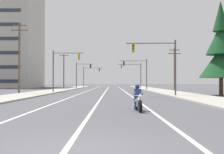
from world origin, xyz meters
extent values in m
plane|color=#47474C|center=(0.00, 0.00, 0.00)|extent=(400.00, 400.00, 0.00)
cube|color=beige|center=(-0.24, 45.00, 0.00)|extent=(0.16, 100.00, 0.01)
cube|color=beige|center=(-3.44, 45.00, 0.00)|extent=(0.16, 100.00, 0.01)
cube|color=beige|center=(2.99, 45.00, 0.00)|extent=(0.16, 100.00, 0.01)
cube|color=#9E998E|center=(9.23, 40.00, 0.07)|extent=(4.40, 110.00, 0.14)
cube|color=#9E998E|center=(-9.23, 40.00, 0.07)|extent=(4.40, 110.00, 0.14)
cylinder|color=black|center=(2.31, 7.96, 0.32)|extent=(0.15, 0.65, 0.64)
cylinder|color=black|center=(2.23, 9.51, 0.32)|extent=(0.15, 0.65, 0.64)
cylinder|color=silver|center=(2.30, 8.06, 0.64)|extent=(0.09, 0.33, 0.68)
sphere|color=white|center=(2.31, 7.91, 0.82)|extent=(0.20, 0.20, 0.20)
cylinder|color=silver|center=(2.30, 8.11, 0.87)|extent=(0.70, 0.08, 0.04)
ellipsoid|color=#B7BABF|center=(2.27, 8.61, 0.60)|extent=(0.35, 0.58, 0.28)
cube|color=silver|center=(2.27, 8.73, 0.37)|extent=(0.26, 0.45, 0.24)
cube|color=black|center=(2.25, 9.05, 0.54)|extent=(0.31, 0.53, 0.12)
cube|color=#B7BABF|center=(2.23, 9.46, 0.62)|extent=(0.22, 0.37, 0.08)
cylinder|color=silver|center=(2.11, 9.12, 0.30)|extent=(0.11, 0.55, 0.08)
cube|color=navy|center=(2.25, 9.01, 0.92)|extent=(0.37, 0.26, 0.56)
sphere|color=navy|center=(2.25, 8.99, 1.33)|extent=(0.26, 0.26, 0.26)
cylinder|color=navy|center=(2.40, 8.88, 0.54)|extent=(0.16, 0.45, 0.30)
cylinder|color=navy|center=(2.43, 8.70, 0.24)|extent=(0.12, 0.16, 0.35)
cylinder|color=navy|center=(2.47, 8.76, 1.02)|extent=(0.13, 0.53, 0.27)
cylinder|color=navy|center=(2.12, 8.86, 0.54)|extent=(0.16, 0.45, 0.30)
cylinder|color=navy|center=(2.11, 8.68, 0.24)|extent=(0.12, 0.16, 0.35)
cylinder|color=navy|center=(2.07, 8.74, 1.02)|extent=(0.13, 0.53, 0.27)
cylinder|color=#47474C|center=(7.78, 23.91, 3.10)|extent=(0.18, 0.18, 6.20)
cylinder|color=#47474C|center=(5.07, 24.02, 5.85)|extent=(5.41, 0.32, 0.11)
cube|color=#B79319|center=(3.18, 24.09, 5.30)|extent=(0.31, 0.25, 0.90)
sphere|color=black|center=(3.18, 23.94, 5.60)|extent=(0.18, 0.18, 0.18)
sphere|color=black|center=(3.18, 23.94, 5.30)|extent=(0.18, 0.18, 0.18)
sphere|color=green|center=(3.18, 23.94, 5.00)|extent=(0.18, 0.18, 0.18)
cylinder|color=#47474C|center=(-7.81, 34.39, 3.10)|extent=(0.18, 0.18, 6.20)
cylinder|color=#47474C|center=(-5.58, 34.40, 5.85)|extent=(4.47, 0.12, 0.11)
cube|color=#B79319|center=(-4.01, 34.40, 5.30)|extent=(0.30, 0.24, 0.90)
sphere|color=black|center=(-4.01, 34.56, 5.60)|extent=(0.18, 0.18, 0.18)
sphere|color=black|center=(-4.01, 34.56, 5.30)|extent=(0.18, 0.18, 0.18)
sphere|color=green|center=(-4.01, 34.56, 5.00)|extent=(0.18, 0.18, 0.18)
cylinder|color=#47474C|center=(7.80, 49.35, 3.10)|extent=(0.18, 0.18, 6.20)
cylinder|color=#47474C|center=(5.12, 49.53, 5.85)|extent=(5.37, 0.47, 0.11)
cube|color=black|center=(3.24, 49.66, 5.30)|extent=(0.32, 0.26, 0.90)
sphere|color=black|center=(3.23, 49.50, 5.60)|extent=(0.18, 0.18, 0.18)
sphere|color=black|center=(3.23, 49.50, 5.30)|extent=(0.18, 0.18, 0.18)
sphere|color=green|center=(3.23, 49.50, 5.00)|extent=(0.18, 0.18, 0.18)
cylinder|color=#47474C|center=(-7.61, 59.59, 3.10)|extent=(0.18, 0.18, 6.20)
cylinder|color=#47474C|center=(-5.63, 59.52, 5.85)|extent=(3.96, 0.23, 0.11)
cube|color=black|center=(-4.25, 59.48, 5.30)|extent=(0.31, 0.25, 0.90)
sphere|color=black|center=(-4.24, 59.64, 5.60)|extent=(0.18, 0.18, 0.18)
sphere|color=black|center=(-4.24, 59.64, 5.30)|extent=(0.18, 0.18, 0.18)
sphere|color=green|center=(-4.24, 59.64, 5.00)|extent=(0.18, 0.18, 0.18)
cylinder|color=#47474C|center=(7.80, 60.66, 3.10)|extent=(0.18, 0.18, 6.20)
cylinder|color=#47474C|center=(5.04, 60.60, 5.85)|extent=(5.52, 0.24, 0.11)
cube|color=#B79319|center=(3.11, 60.55, 5.30)|extent=(0.31, 0.25, 0.90)
sphere|color=black|center=(3.11, 60.39, 5.60)|extent=(0.18, 0.18, 0.18)
sphere|color=black|center=(3.11, 60.39, 5.30)|extent=(0.18, 0.18, 0.18)
sphere|color=green|center=(3.11, 60.39, 5.00)|extent=(0.18, 0.18, 0.18)
cylinder|color=#47474C|center=(-7.75, 77.34, 3.10)|extent=(0.18, 0.18, 6.20)
cylinder|color=#47474C|center=(-4.95, 77.38, 5.85)|extent=(5.60, 0.18, 0.11)
cube|color=black|center=(-2.99, 77.41, 5.30)|extent=(0.30, 0.24, 0.90)
sphere|color=black|center=(-3.00, 77.56, 5.60)|extent=(0.18, 0.18, 0.18)
sphere|color=black|center=(-3.00, 77.56, 5.30)|extent=(0.18, 0.18, 0.18)
sphere|color=green|center=(-3.00, 77.56, 5.00)|extent=(0.18, 0.18, 0.18)
cylinder|color=brown|center=(-11.99, 31.91, 4.90)|extent=(0.26, 0.26, 9.80)
cube|color=brown|center=(-11.99, 31.91, 9.40)|extent=(1.88, 0.12, 0.12)
cylinder|color=slate|center=(-12.78, 31.91, 9.50)|extent=(0.08, 0.08, 0.12)
cylinder|color=slate|center=(-11.20, 31.91, 9.50)|extent=(0.08, 0.08, 0.12)
cube|color=brown|center=(-11.99, 31.91, 8.75)|extent=(2.33, 0.12, 0.12)
cylinder|color=slate|center=(-12.97, 31.91, 8.85)|extent=(0.08, 0.08, 0.12)
cylinder|color=slate|center=(-11.01, 31.91, 8.85)|extent=(0.08, 0.08, 0.12)
cylinder|color=brown|center=(12.67, 46.09, 4.02)|extent=(0.26, 0.26, 8.03)
cube|color=brown|center=(12.67, 46.09, 7.63)|extent=(1.97, 0.12, 0.12)
cylinder|color=slate|center=(11.84, 46.09, 7.73)|extent=(0.08, 0.08, 0.12)
cylinder|color=slate|center=(13.49, 46.09, 7.73)|extent=(0.08, 0.08, 0.12)
cube|color=brown|center=(12.67, 46.09, 6.98)|extent=(2.38, 0.12, 0.12)
cylinder|color=slate|center=(11.67, 46.09, 7.08)|extent=(0.08, 0.08, 0.12)
cylinder|color=slate|center=(13.66, 46.09, 7.08)|extent=(0.08, 0.08, 0.12)
cylinder|color=brown|center=(-12.27, 69.11, 4.59)|extent=(0.26, 0.26, 9.18)
cube|color=brown|center=(-12.27, 69.11, 8.78)|extent=(2.36, 0.12, 0.12)
cylinder|color=slate|center=(-13.26, 69.11, 8.88)|extent=(0.08, 0.08, 0.12)
cylinder|color=slate|center=(-11.28, 69.11, 8.88)|extent=(0.08, 0.08, 0.12)
cylinder|color=#423023|center=(13.58, 25.98, 1.04)|extent=(0.46, 0.46, 2.07)
cone|color=#14421E|center=(13.58, 25.98, 3.89)|extent=(5.06, 5.06, 3.63)
cone|color=#14421E|center=(13.58, 25.98, 6.61)|extent=(3.44, 3.44, 3.63)
cone|color=#14421E|center=(13.58, 25.98, 9.33)|extent=(1.82, 1.82, 3.63)
camera|label=1|loc=(0.84, -6.47, 1.59)|focal=44.65mm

